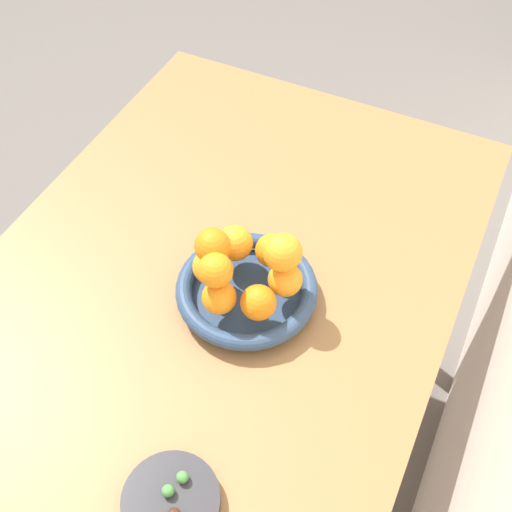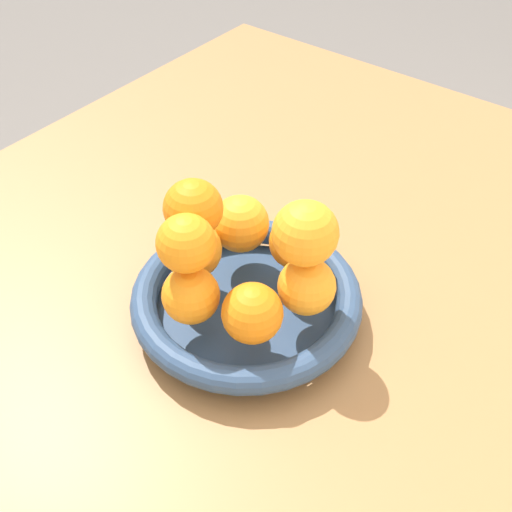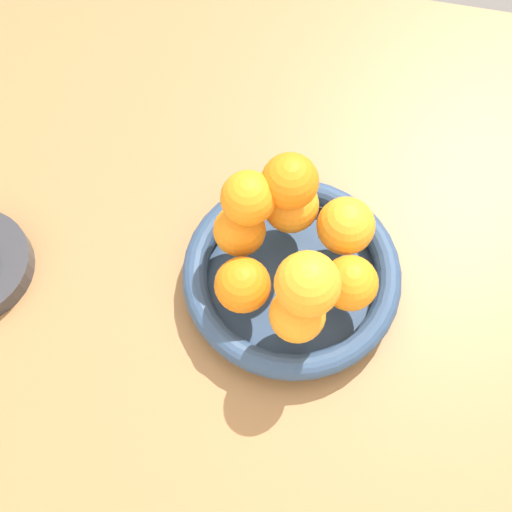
{
  "view_description": "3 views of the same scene",
  "coord_description": "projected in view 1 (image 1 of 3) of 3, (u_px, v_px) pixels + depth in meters",
  "views": [
    {
      "loc": [
        0.54,
        0.34,
        1.58
      ],
      "look_at": [
        0.02,
        0.09,
        0.87
      ],
      "focal_mm": 45.0,
      "sensor_mm": 36.0,
      "label": 1
    },
    {
      "loc": [
        0.34,
        0.34,
        1.22
      ],
      "look_at": [
        0.03,
        0.09,
        0.85
      ],
      "focal_mm": 45.0,
      "sensor_mm": 36.0,
      "label": 2
    },
    {
      "loc": [
        -0.01,
        0.34,
        1.37
      ],
      "look_at": [
        0.04,
        0.08,
        0.82
      ],
      "focal_mm": 45.0,
      "sensor_mm": 36.0,
      "label": 3
    }
  ],
  "objects": [
    {
      "name": "dining_table",
      "position": [
        215.0,
        312.0,
        1.12
      ],
      "size": [
        1.1,
        0.76,
        0.74
      ],
      "color": "#9E7042",
      "rests_on": "ground_plane"
    },
    {
      "name": "orange_5",
      "position": [
        211.0,
        266.0,
        0.99
      ],
      "size": [
        0.06,
        0.06,
        0.06
      ],
      "primitive_type": "sphere",
      "color": "orange",
      "rests_on": "fruit_bowl"
    },
    {
      "name": "fruit_bowl",
      "position": [
        247.0,
        290.0,
        1.01
      ],
      "size": [
        0.23,
        0.23,
        0.04
      ],
      "color": "navy",
      "rests_on": "dining_table"
    },
    {
      "name": "ground_plane",
      "position": [
        228.0,
        456.0,
        1.63
      ],
      "size": [
        6.0,
        6.0,
        0.0
      ],
      "primitive_type": "plane",
      "color": "slate"
    },
    {
      "name": "orange_7",
      "position": [
        213.0,
        246.0,
        0.94
      ],
      "size": [
        0.05,
        0.05,
        0.05
      ],
      "primitive_type": "sphere",
      "color": "orange",
      "rests_on": "orange_5"
    },
    {
      "name": "orange_8",
      "position": [
        215.0,
        270.0,
        0.92
      ],
      "size": [
        0.05,
        0.05,
        0.05
      ],
      "primitive_type": "sphere",
      "color": "orange",
      "rests_on": "orange_0"
    },
    {
      "name": "candy_dish",
      "position": [
        171.0,
        501.0,
        0.82
      ],
      "size": [
        0.13,
        0.13,
        0.02
      ],
      "primitive_type": "cylinder",
      "color": "#333338",
      "rests_on": "dining_table"
    },
    {
      "name": "orange_6",
      "position": [
        283.0,
        252.0,
        0.93
      ],
      "size": [
        0.06,
        0.06,
        0.06
      ],
      "primitive_type": "sphere",
      "color": "orange",
      "rests_on": "orange_2"
    },
    {
      "name": "orange_4",
      "position": [
        235.0,
        243.0,
        1.01
      ],
      "size": [
        0.06,
        0.06,
        0.06
      ],
      "primitive_type": "sphere",
      "color": "orange",
      "rests_on": "fruit_bowl"
    },
    {
      "name": "orange_1",
      "position": [
        258.0,
        303.0,
        0.94
      ],
      "size": [
        0.05,
        0.05,
        0.05
      ],
      "primitive_type": "sphere",
      "color": "orange",
      "rests_on": "fruit_bowl"
    },
    {
      "name": "candy_ball_1",
      "position": [
        168.0,
        491.0,
        0.81
      ],
      "size": [
        0.02,
        0.02,
        0.02
      ],
      "primitive_type": "sphere",
      "color": "#4C9947",
      "rests_on": "candy_dish"
    },
    {
      "name": "orange_0",
      "position": [
        219.0,
        297.0,
        0.95
      ],
      "size": [
        0.05,
        0.05,
        0.05
      ],
      "primitive_type": "sphere",
      "color": "orange",
      "rests_on": "fruit_bowl"
    },
    {
      "name": "candy_ball_2",
      "position": [
        182.0,
        477.0,
        0.82
      ],
      "size": [
        0.02,
        0.02,
        0.02
      ],
      "primitive_type": "sphere",
      "color": "#4C9947",
      "rests_on": "candy_dish"
    },
    {
      "name": "orange_3",
      "position": [
        272.0,
        250.0,
        1.01
      ],
      "size": [
        0.05,
        0.05,
        0.05
      ],
      "primitive_type": "sphere",
      "color": "orange",
      "rests_on": "fruit_bowl"
    },
    {
      "name": "orange_2",
      "position": [
        285.0,
        280.0,
        0.97
      ],
      "size": [
        0.05,
        0.05,
        0.05
      ],
      "primitive_type": "sphere",
      "color": "orange",
      "rests_on": "fruit_bowl"
    }
  ]
}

